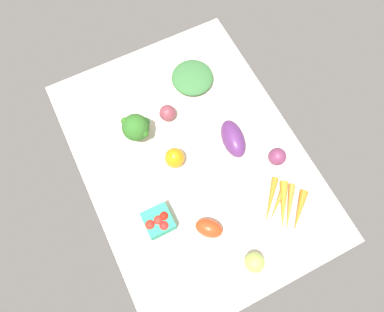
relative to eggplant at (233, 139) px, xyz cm
name	(u,v)px	position (x,y,z in cm)	size (l,w,h in cm)	color
tablecloth	(192,159)	(-1.27, -15.77, -4.91)	(104.00, 76.00, 2.00)	beige
eggplant	(233,139)	(0.00, 0.00, 0.00)	(14.65, 7.82, 7.82)	#5C2B6B
berry_basket	(159,221)	(14.81, -36.17, -0.76)	(9.08, 9.08, 6.62)	teal
leafy_greens_clump	(192,78)	(-30.22, -1.07, -1.61)	(16.22, 16.13, 4.59)	#39723B
roma_tomato	(209,228)	(24.19, -22.34, -0.99)	(9.21, 5.84, 5.84)	red
heirloom_tomato_green	(255,262)	(40.28, -14.48, -0.71)	(6.40, 6.40, 6.40)	#A1C054
carrot_bunch	(285,206)	(28.92, 4.55, -2.58)	(20.35, 19.48, 2.99)	orange
red_onion_near_basket	(277,157)	(12.78, 10.76, -0.75)	(6.32, 6.32, 6.32)	#783256
red_onion_center	(167,113)	(-20.20, -16.40, -0.84)	(6.14, 6.14, 6.14)	brown
bell_pepper_orange	(175,158)	(-2.62, -21.87, 0.18)	(6.90, 6.90, 8.17)	orange
broccoli_head	(136,127)	(-17.74, -29.38, 3.73)	(10.46, 10.41, 12.66)	#A9CF88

